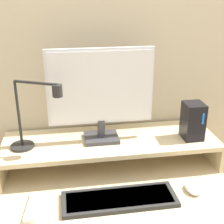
% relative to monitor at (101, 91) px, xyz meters
% --- Properties ---
extents(wall_back, '(6.00, 0.05, 2.50)m').
position_rel_monitor_xyz_m(wall_back, '(0.04, 0.19, 0.12)').
color(wall_back, beige).
rests_on(wall_back, ground_plane).
extents(monitor_shelf, '(1.02, 0.33, 0.14)m').
position_rel_monitor_xyz_m(monitor_shelf, '(0.04, -0.01, -0.26)').
color(monitor_shelf, beige).
rests_on(monitor_shelf, desk).
extents(monitor, '(0.48, 0.13, 0.44)m').
position_rel_monitor_xyz_m(monitor, '(0.00, 0.00, 0.00)').
color(monitor, '#38383D').
rests_on(monitor, monitor_shelf).
extents(desk_lamp, '(0.25, 0.16, 0.32)m').
position_rel_monitor_xyz_m(desk_lamp, '(-0.30, -0.05, -0.10)').
color(desk_lamp, black).
rests_on(desk_lamp, monitor_shelf).
extents(router_dock, '(0.09, 0.10, 0.18)m').
position_rel_monitor_xyz_m(router_dock, '(0.43, -0.05, -0.15)').
color(router_dock, black).
rests_on(router_dock, monitor_shelf).
extents(keyboard, '(0.47, 0.16, 0.02)m').
position_rel_monitor_xyz_m(keyboard, '(0.03, -0.30, -0.37)').
color(keyboard, '#282828').
rests_on(keyboard, desk).
extents(mouse, '(0.07, 0.10, 0.03)m').
position_rel_monitor_xyz_m(mouse, '(0.36, -0.28, -0.36)').
color(mouse, white).
rests_on(mouse, desk).
extents(remote_control, '(0.06, 0.17, 0.02)m').
position_rel_monitor_xyz_m(remote_control, '(-0.31, -0.29, -0.37)').
color(remote_control, white).
rests_on(remote_control, desk).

